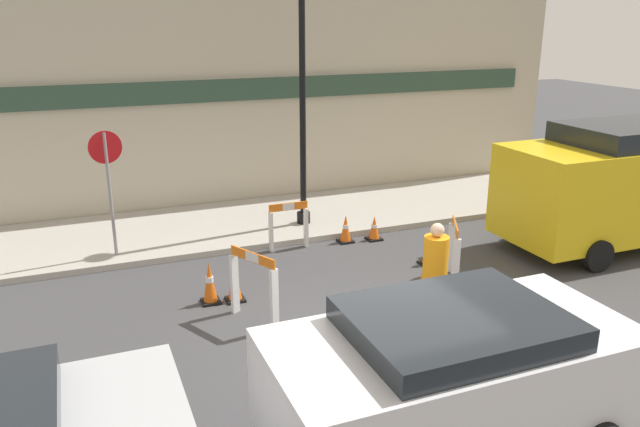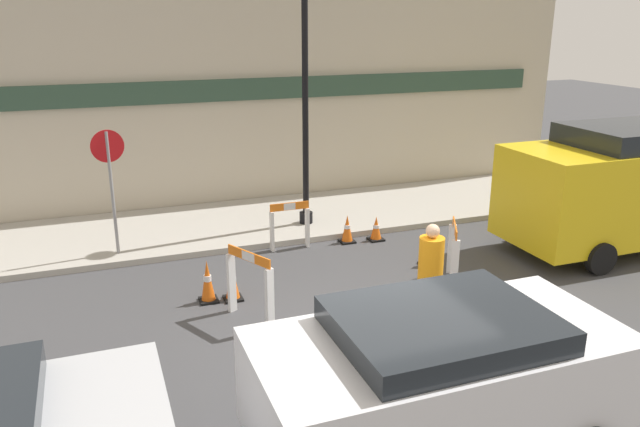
# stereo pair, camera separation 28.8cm
# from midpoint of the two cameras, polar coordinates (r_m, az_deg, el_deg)

# --- Properties ---
(ground_plane) EXTENTS (60.00, 60.00, 0.00)m
(ground_plane) POSITION_cam_midpoint_polar(r_m,az_deg,el_deg) (8.76, 4.03, -12.96)
(ground_plane) COLOR #424244
(sidewalk_slab) EXTENTS (18.00, 3.19, 0.12)m
(sidewalk_slab) POSITION_cam_midpoint_polar(r_m,az_deg,el_deg) (13.98, -6.89, -0.77)
(sidewalk_slab) COLOR #ADA89E
(sidewalk_slab) RESTS_ON ground_plane
(storefront_facade) EXTENTS (18.00, 0.22, 5.50)m
(storefront_facade) POSITION_cam_midpoint_polar(r_m,az_deg,el_deg) (14.99, -8.99, 10.95)
(storefront_facade) COLOR #BCB29E
(storefront_facade) RESTS_ON ground_plane
(streetlamp_post) EXTENTS (0.44, 0.44, 5.53)m
(streetlamp_post) POSITION_cam_midpoint_polar(r_m,az_deg,el_deg) (12.96, -2.30, 14.14)
(streetlamp_post) COLOR black
(streetlamp_post) RESTS_ON sidewalk_slab
(stop_sign) EXTENTS (0.60, 0.12, 2.37)m
(stop_sign) POSITION_cam_midpoint_polar(r_m,az_deg,el_deg) (12.03, -19.47, 3.46)
(stop_sign) COLOR gray
(stop_sign) RESTS_ON sidewalk_slab
(barricade_0) EXTENTS (0.79, 0.14, 0.96)m
(barricade_0) POSITION_cam_midpoint_polar(r_m,az_deg,el_deg) (12.32, -3.56, -1.01)
(barricade_0) COLOR white
(barricade_0) RESTS_ON ground_plane
(barricade_1) EXTENTS (0.53, 0.91, 1.12)m
(barricade_1) POSITION_cam_midpoint_polar(r_m,az_deg,el_deg) (9.47, -6.97, -6.41)
(barricade_1) COLOR white
(barricade_1) RESTS_ON ground_plane
(barricade_2) EXTENTS (0.53, 0.83, 1.07)m
(barricade_2) POSITION_cam_midpoint_polar(r_m,az_deg,el_deg) (11.04, 11.40, -3.25)
(barricade_2) COLOR white
(barricade_2) RESTS_ON ground_plane
(traffic_cone_0) EXTENTS (0.30, 0.30, 0.58)m
(traffic_cone_0) POSITION_cam_midpoint_polar(r_m,az_deg,el_deg) (12.76, 1.71, -1.44)
(traffic_cone_0) COLOR black
(traffic_cone_0) RESTS_ON ground_plane
(traffic_cone_1) EXTENTS (0.30, 0.30, 0.51)m
(traffic_cone_1) POSITION_cam_midpoint_polar(r_m,az_deg,el_deg) (12.94, 4.35, -1.37)
(traffic_cone_1) COLOR black
(traffic_cone_1) RESTS_ON ground_plane
(traffic_cone_2) EXTENTS (0.30, 0.30, 0.63)m
(traffic_cone_2) POSITION_cam_midpoint_polar(r_m,az_deg,el_deg) (10.29, -8.62, -6.33)
(traffic_cone_2) COLOR black
(traffic_cone_2) RESTS_ON ground_plane
(traffic_cone_3) EXTENTS (0.30, 0.30, 0.68)m
(traffic_cone_3) POSITION_cam_midpoint_polar(r_m,az_deg,el_deg) (9.85, 8.35, -7.30)
(traffic_cone_3) COLOR black
(traffic_cone_3) RESTS_ON ground_plane
(traffic_cone_4) EXTENTS (0.30, 0.30, 0.52)m
(traffic_cone_4) POSITION_cam_midpoint_polar(r_m,az_deg,el_deg) (11.79, 9.18, -3.48)
(traffic_cone_4) COLOR black
(traffic_cone_4) RESTS_ON ground_plane
(traffic_cone_5) EXTENTS (0.30, 0.30, 0.71)m
(traffic_cone_5) POSITION_cam_midpoint_polar(r_m,az_deg,el_deg) (10.27, -10.85, -6.27)
(traffic_cone_5) COLOR black
(traffic_cone_5) RESTS_ON ground_plane
(person_worker) EXTENTS (0.41, 0.41, 1.72)m
(person_worker) POSITION_cam_midpoint_polar(r_m,az_deg,el_deg) (8.99, 9.53, -5.71)
(person_worker) COLOR #33333D
(person_worker) RESTS_ON ground_plane
(parked_car_1) EXTENTS (3.85, 1.99, 1.62)m
(parked_car_1) POSITION_cam_midpoint_polar(r_m,az_deg,el_deg) (6.77, 10.65, -14.13)
(parked_car_1) COLOR silver
(parked_car_1) RESTS_ON ground_plane
(work_van) EXTENTS (5.39, 2.15, 2.46)m
(work_van) POSITION_cam_midpoint_polar(r_m,az_deg,el_deg) (13.86, 26.05, 2.85)
(work_van) COLOR yellow
(work_van) RESTS_ON ground_plane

